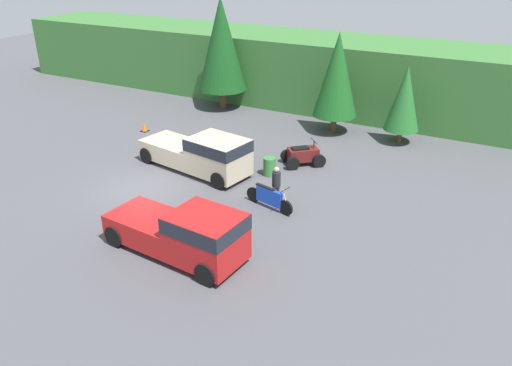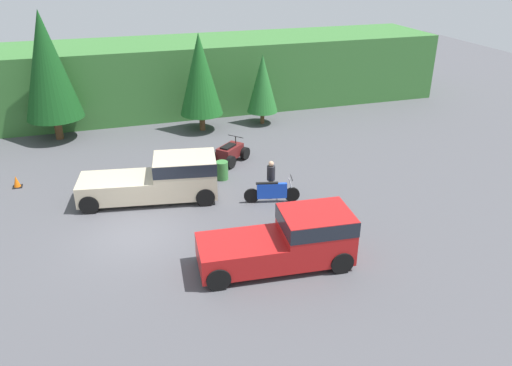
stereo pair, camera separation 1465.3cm
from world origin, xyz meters
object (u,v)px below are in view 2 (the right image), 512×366
object	(u,v)px
pickup_truck_second	(163,178)
steel_barrel	(222,170)
pickup_truck_red	(291,239)
dirt_bike	(272,192)
rider_person	(271,178)
traffic_cone	(17,182)
quad_atv	(230,153)

from	to	relation	value
pickup_truck_second	steel_barrel	world-z (taller)	pickup_truck_second
pickup_truck_red	pickup_truck_second	bearing A→B (deg)	124.00
pickup_truck_red	steel_barrel	distance (m)	7.50
dirt_bike	rider_person	distance (m)	0.64
dirt_bike	traffic_cone	bearing A→B (deg)	168.52
dirt_bike	steel_barrel	world-z (taller)	dirt_bike
pickup_truck_red	traffic_cone	distance (m)	13.59
pickup_truck_red	pickup_truck_second	xyz separation A→B (m)	(-3.50, 6.24, 0.00)
pickup_truck_second	rider_person	world-z (taller)	pickup_truck_second
pickup_truck_second	dirt_bike	distance (m)	4.75
pickup_truck_red	quad_atv	world-z (taller)	pickup_truck_red
traffic_cone	dirt_bike	bearing A→B (deg)	-24.56
pickup_truck_second	dirt_bike	size ratio (longest dim) A/B	2.56
steel_barrel	traffic_cone	bearing A→B (deg)	167.99
pickup_truck_second	steel_barrel	distance (m)	3.21
quad_atv	rider_person	bearing A→B (deg)	-123.00
rider_person	traffic_cone	size ratio (longest dim) A/B	3.13
steel_barrel	pickup_truck_second	bearing A→B (deg)	-157.28
traffic_cone	steel_barrel	size ratio (longest dim) A/B	0.62
dirt_bike	traffic_cone	world-z (taller)	dirt_bike
pickup_truck_second	quad_atv	xyz separation A→B (m)	(3.80, 3.13, -0.52)
pickup_truck_second	dirt_bike	bearing A→B (deg)	-11.97
pickup_truck_red	dirt_bike	xyz separation A→B (m)	(0.89, 4.53, -0.52)
pickup_truck_red	steel_barrel	xyz separation A→B (m)	(-0.59, 7.45, -0.56)
quad_atv	steel_barrel	size ratio (longest dim) A/B	2.59
quad_atv	rider_person	distance (m)	4.47
pickup_truck_red	steel_barrel	size ratio (longest dim) A/B	6.12
quad_atv	traffic_cone	distance (m)	10.08
dirt_bike	steel_barrel	size ratio (longest dim) A/B	2.69
rider_person	steel_barrel	xyz separation A→B (m)	(-1.59, 2.48, -0.49)
pickup_truck_red	rider_person	xyz separation A→B (m)	(0.99, 4.97, -0.07)
dirt_bike	rider_person	bearing A→B (deg)	90.32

